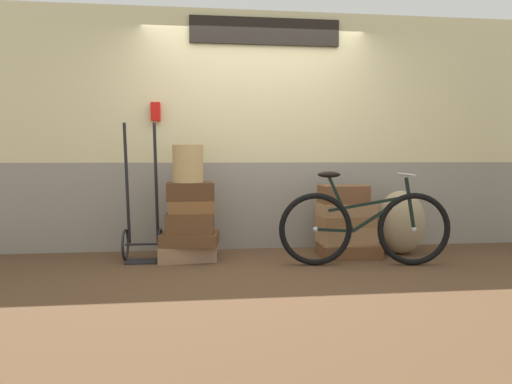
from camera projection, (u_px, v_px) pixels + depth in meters
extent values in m
cube|color=#513823|center=(264.00, 267.00, 4.33)|extent=(9.10, 5.20, 0.06)
cube|color=gray|center=(254.00, 205.00, 5.13)|extent=(7.10, 0.20, 1.00)
cube|color=beige|center=(254.00, 89.00, 5.02)|extent=(7.10, 0.20, 1.70)
cube|color=black|center=(265.00, 31.00, 4.87)|extent=(1.68, 0.04, 0.29)
cube|color=red|center=(156.00, 112.00, 4.78)|extent=(0.10, 0.08, 0.20)
cube|color=#937051|center=(186.00, 252.00, 4.51)|extent=(0.62, 0.46, 0.16)
cube|color=brown|center=(190.00, 239.00, 4.47)|extent=(0.61, 0.47, 0.12)
cube|color=brown|center=(191.00, 223.00, 4.45)|extent=(0.49, 0.37, 0.21)
cube|color=brown|center=(191.00, 206.00, 4.44)|extent=(0.47, 0.33, 0.12)
cube|color=#4C2D19|center=(190.00, 191.00, 4.48)|extent=(0.49, 0.38, 0.18)
cube|color=brown|center=(348.00, 250.00, 4.67)|extent=(0.64, 0.44, 0.14)
cube|color=#9E754C|center=(346.00, 234.00, 4.70)|extent=(0.60, 0.45, 0.18)
cube|color=olive|center=(345.00, 221.00, 4.68)|extent=(0.59, 0.41, 0.12)
cube|color=#9E754C|center=(346.00, 209.00, 4.68)|extent=(0.59, 0.40, 0.13)
cube|color=brown|center=(343.00, 194.00, 4.67)|extent=(0.49, 0.34, 0.19)
cylinder|color=tan|center=(188.00, 164.00, 4.43)|extent=(0.31, 0.31, 0.38)
torus|color=black|center=(125.00, 245.00, 4.48)|extent=(0.03, 0.32, 0.32)
torus|color=black|center=(160.00, 244.00, 4.52)|extent=(0.03, 0.32, 0.32)
cylinder|color=black|center=(143.00, 244.00, 4.50)|extent=(0.35, 0.02, 0.02)
cylinder|color=black|center=(127.00, 184.00, 4.44)|extent=(0.03, 0.18, 1.24)
cylinder|color=black|center=(156.00, 184.00, 4.47)|extent=(0.03, 0.18, 1.24)
cube|color=black|center=(142.00, 261.00, 4.41)|extent=(0.31, 0.22, 0.02)
ellipsoid|color=#9E8966|center=(400.00, 222.00, 4.78)|extent=(0.53, 0.45, 0.70)
torus|color=black|center=(315.00, 229.00, 4.25)|extent=(0.72, 0.13, 0.71)
sphere|color=#B2B2B7|center=(315.00, 229.00, 4.25)|extent=(0.05, 0.05, 0.05)
torus|color=black|center=(414.00, 229.00, 4.26)|extent=(0.72, 0.13, 0.71)
sphere|color=#B2B2B7|center=(414.00, 229.00, 4.26)|extent=(0.05, 0.05, 0.05)
cube|color=black|center=(379.00, 214.00, 4.24)|extent=(0.52, 0.08, 0.36)
cube|color=black|center=(341.00, 204.00, 4.23)|extent=(0.27, 0.06, 0.54)
cube|color=black|center=(334.00, 230.00, 4.25)|extent=(0.37, 0.07, 0.05)
cube|color=black|center=(367.00, 204.00, 4.23)|extent=(0.75, 0.11, 0.16)
cube|color=black|center=(410.00, 204.00, 4.24)|extent=(0.12, 0.04, 0.51)
ellipsoid|color=black|center=(329.00, 175.00, 4.21)|extent=(0.23, 0.11, 0.06)
cylinder|color=#A5A5AD|center=(406.00, 174.00, 4.21)|extent=(0.07, 0.46, 0.02)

